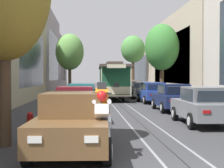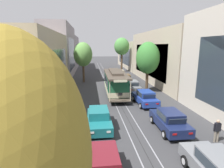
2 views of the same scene
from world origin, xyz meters
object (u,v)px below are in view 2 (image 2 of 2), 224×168
object	(u,v)px
parked_car_maroon_second_left	(103,168)
cable_car_trolley	(115,83)
parked_car_blue_fourth_right	(145,98)
street_tree_kerb_left_near	(12,161)
pedestrian_on_left_pavement	(217,130)
parked_car_brown_sixth_right	(125,79)
street_tree_kerb_right_mid	(122,47)
street_tree_kerb_right_second	(148,58)
parked_car_navy_mid_right	(169,120)
parked_car_grey_fifth_right	(132,86)
street_tree_kerb_left_second	(83,55)
parked_car_teal_mid_left	(99,119)
parked_car_beige_far_right	(120,74)

from	to	relation	value
parked_car_maroon_second_left	cable_car_trolley	xyz separation A→B (m)	(2.78, 15.77, 0.86)
parked_car_blue_fourth_right	street_tree_kerb_left_near	distance (m)	18.03
pedestrian_on_left_pavement	parked_car_brown_sixth_right	bearing A→B (deg)	96.54
cable_car_trolley	parked_car_maroon_second_left	bearing A→B (deg)	-100.01
street_tree_kerb_right_mid	pedestrian_on_left_pavement	size ratio (longest dim) A/B	5.19
parked_car_blue_fourth_right	street_tree_kerb_right_second	bearing A→B (deg)	70.98
parked_car_brown_sixth_right	cable_car_trolley	distance (m)	8.02
parked_car_navy_mid_right	street_tree_kerb_right_mid	world-z (taller)	street_tree_kerb_right_mid
parked_car_grey_fifth_right	parked_car_brown_sixth_right	world-z (taller)	same
parked_car_maroon_second_left	parked_car_brown_sixth_right	size ratio (longest dim) A/B	0.99
street_tree_kerb_right_mid	cable_car_trolley	distance (m)	22.33
street_tree_kerb_left_second	pedestrian_on_left_pavement	world-z (taller)	street_tree_kerb_left_second
parked_car_teal_mid_left	street_tree_kerb_right_mid	xyz separation A→B (m)	(7.22, 31.20, 5.42)
parked_car_brown_sixth_right	parked_car_beige_far_right	size ratio (longest dim) A/B	1.01
street_tree_kerb_left_second	parked_car_grey_fifth_right	bearing A→B (deg)	-48.05
parked_car_brown_sixth_right	street_tree_kerb_left_second	size ratio (longest dim) A/B	0.62
parked_car_maroon_second_left	street_tree_kerb_right_mid	xyz separation A→B (m)	(7.35, 37.14, 5.42)
street_tree_kerb_right_mid	pedestrian_on_left_pavement	world-z (taller)	street_tree_kerb_right_mid
cable_car_trolley	pedestrian_on_left_pavement	distance (m)	13.89
parked_car_beige_far_right	cable_car_trolley	bearing A→B (deg)	-101.87
parked_car_maroon_second_left	street_tree_kerb_left_near	size ratio (longest dim) A/B	0.65
parked_car_beige_far_right	street_tree_kerb_right_mid	size ratio (longest dim) A/B	0.52
parked_car_navy_mid_right	parked_car_brown_sixth_right	distance (m)	18.22
parked_car_navy_mid_right	parked_car_grey_fifth_right	size ratio (longest dim) A/B	1.00
parked_car_brown_sixth_right	street_tree_kerb_left_second	distance (m)	8.58
street_tree_kerb_left_near	parked_car_blue_fourth_right	bearing A→B (deg)	65.43
parked_car_maroon_second_left	street_tree_kerb_right_mid	bearing A→B (deg)	78.81
parked_car_grey_fifth_right	street_tree_kerb_left_second	bearing A→B (deg)	131.95
parked_car_beige_far_right	pedestrian_on_left_pavement	distance (m)	26.32
parked_car_grey_fifth_right	parked_car_maroon_second_left	bearing A→B (deg)	-107.35
parked_car_beige_far_right	parked_car_brown_sixth_right	bearing A→B (deg)	-89.80
parked_car_brown_sixth_right	street_tree_kerb_right_second	distance (m)	7.74
parked_car_grey_fifth_right	parked_car_beige_far_right	distance (m)	11.71
parked_car_grey_fifth_right	parked_car_beige_far_right	bearing A→B (deg)	89.26
street_tree_kerb_right_second	street_tree_kerb_right_mid	size ratio (longest dim) A/B	0.83
street_tree_kerb_left_second	street_tree_kerb_right_mid	xyz separation A→B (m)	(8.98, 11.87, 1.31)
parked_car_blue_fourth_right	cable_car_trolley	world-z (taller)	cable_car_trolley
parked_car_blue_fourth_right	parked_car_maroon_second_left	bearing A→B (deg)	-115.96
cable_car_trolley	parked_car_brown_sixth_right	bearing A→B (deg)	69.23
street_tree_kerb_right_second	pedestrian_on_left_pavement	distance (m)	14.47
parked_car_grey_fifth_right	street_tree_kerb_right_mid	bearing A→B (deg)	84.48
street_tree_kerb_left_second	parked_car_blue_fourth_right	bearing A→B (deg)	-62.81
street_tree_kerb_left_second	parked_car_navy_mid_right	bearing A→B (deg)	-70.58
street_tree_kerb_left_near	parked_car_beige_far_right	bearing A→B (deg)	77.66
parked_car_brown_sixth_right	street_tree_kerb_right_mid	xyz separation A→B (m)	(1.74, 13.92, 5.42)
parked_car_grey_fifth_right	parked_car_navy_mid_right	bearing A→B (deg)	-89.65
parked_car_blue_fourth_right	parked_car_navy_mid_right	bearing A→B (deg)	-90.08
street_tree_kerb_left_second	pedestrian_on_left_pavement	xyz separation A→B (m)	(9.58, -22.38, -4.00)
parked_car_teal_mid_left	parked_car_blue_fourth_right	distance (m)	7.63
street_tree_kerb_left_second	street_tree_kerb_right_second	distance (m)	12.38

